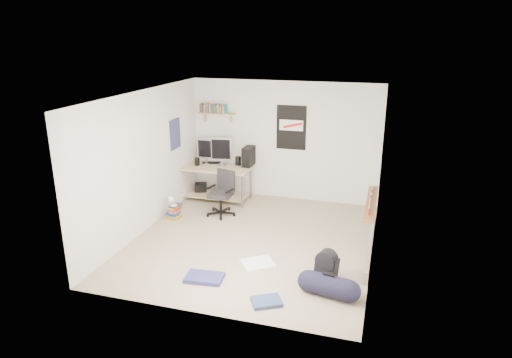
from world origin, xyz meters
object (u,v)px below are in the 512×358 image
(office_chair, at_px, (221,191))
(book_stack, at_px, (174,211))
(desk, at_px, (213,183))
(backpack, at_px, (326,270))
(duffel_bag, at_px, (329,287))

(office_chair, distance_m, book_stack, 0.98)
(desk, height_order, backpack, desk)
(duffel_bag, relative_size, book_stack, 1.37)
(desk, height_order, duffel_bag, desk)
(office_chair, relative_size, book_stack, 2.03)
(desk, height_order, office_chair, office_chair)
(duffel_bag, bearing_deg, book_stack, 160.90)
(desk, bearing_deg, backpack, -41.34)
(desk, bearing_deg, duffel_bag, -43.69)
(duffel_bag, distance_m, book_stack, 3.74)
(duffel_bag, bearing_deg, office_chair, 147.52)
(office_chair, xyz_separation_m, backpack, (2.35, -1.97, -0.29))
(backpack, xyz_separation_m, book_stack, (-3.16, 1.54, -0.05))
(book_stack, bearing_deg, office_chair, 27.73)
(desk, xyz_separation_m, backpack, (2.81, -2.74, -0.16))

